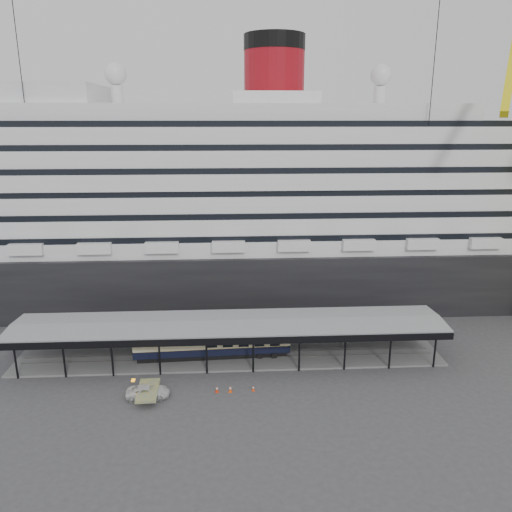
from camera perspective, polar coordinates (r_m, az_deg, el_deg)
The scene contains 8 objects.
ground at distance 63.45m, azimuth -2.96°, elevation -13.56°, with size 200.00×200.00×0.00m, color #38383B.
cruise_ship at distance 88.34m, azimuth -3.22°, elevation 7.40°, with size 130.00×30.00×43.90m.
platform_canopy at distance 66.82m, azimuth -3.01°, elevation -9.70°, with size 56.00×9.18×5.30m.
port_truck at distance 60.17m, azimuth -12.24°, elevation -14.93°, with size 2.25×4.88×1.36m, color silver.
pullman_carriage at distance 66.83m, azimuth -5.01°, elevation -9.65°, with size 20.49×3.56×20.02m.
traffic_cone_left at distance 60.14m, azimuth -4.50°, elevation -14.93°, with size 0.51×0.51×0.78m.
traffic_cone_mid at distance 60.05m, azimuth -2.96°, elevation -14.92°, with size 0.47×0.47×0.83m.
traffic_cone_right at distance 60.25m, azimuth -0.31°, elevation -14.87°, with size 0.37×0.37×0.67m.
Camera 1 is at (0.11, -55.45, 30.84)m, focal length 35.00 mm.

